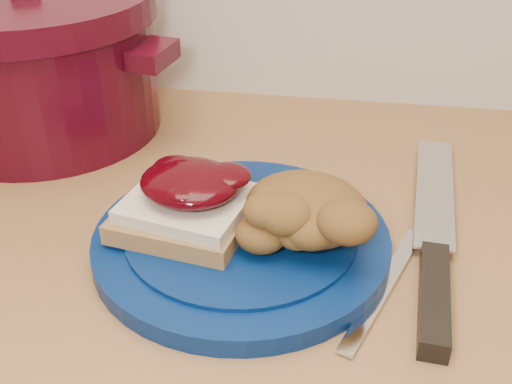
# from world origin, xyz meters

# --- Properties ---
(plate) EXTENTS (0.33, 0.33, 0.02)m
(plate) POSITION_xyz_m (0.04, 1.45, 0.91)
(plate) COLOR #051D4D
(plate) RESTS_ON wood_countertop
(sandwich) EXTENTS (0.13, 0.12, 0.06)m
(sandwich) POSITION_xyz_m (-0.01, 1.45, 0.95)
(sandwich) COLOR olive
(sandwich) RESTS_ON plate
(stuffing_mound) EXTENTS (0.13, 0.12, 0.05)m
(stuffing_mound) POSITION_xyz_m (0.09, 1.45, 0.95)
(stuffing_mound) COLOR brown
(stuffing_mound) RESTS_ON plate
(chef_knife) EXTENTS (0.05, 0.33, 0.02)m
(chef_knife) POSITION_xyz_m (0.21, 1.44, 0.91)
(chef_knife) COLOR black
(chef_knife) RESTS_ON wood_countertop
(butter_knife) EXTENTS (0.07, 0.17, 0.00)m
(butter_knife) POSITION_xyz_m (0.16, 1.41, 0.90)
(butter_knife) COLOR silver
(butter_knife) RESTS_ON wood_countertop
(dutch_oven) EXTENTS (0.35, 0.33, 0.18)m
(dutch_oven) POSITION_xyz_m (-0.24, 1.66, 0.98)
(dutch_oven) COLOR #390511
(dutch_oven) RESTS_ON wood_countertop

